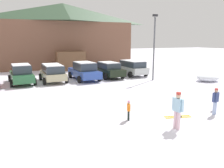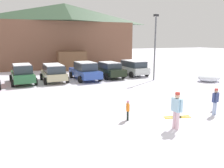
% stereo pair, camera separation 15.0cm
% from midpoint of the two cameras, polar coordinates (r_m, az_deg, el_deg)
% --- Properties ---
extents(ground, '(160.00, 160.00, 0.00)m').
position_cam_midpoint_polar(ground, '(8.87, 25.74, -15.60)').
color(ground, white).
extents(ski_lodge, '(19.10, 9.82, 8.94)m').
position_cam_midpoint_polar(ski_lodge, '(33.17, -12.55, 12.38)').
color(ski_lodge, brown).
rests_on(ski_lodge, ground).
extents(parked_green_coupe, '(2.28, 4.53, 1.76)m').
position_cam_midpoint_polar(parked_green_coupe, '(21.13, -22.79, 2.44)').
color(parked_green_coupe, '#286239').
rests_on(parked_green_coupe, ground).
extents(parked_beige_suv, '(2.23, 4.13, 1.62)m').
position_cam_midpoint_polar(parked_beige_suv, '(21.17, -15.42, 2.96)').
color(parked_beige_suv, tan).
rests_on(parked_beige_suv, ground).
extents(parked_blue_hatchback, '(2.39, 4.82, 1.75)m').
position_cam_midpoint_polar(parked_blue_hatchback, '(21.60, -7.48, 3.43)').
color(parked_blue_hatchback, '#2C499F').
rests_on(parked_blue_hatchback, ground).
extents(parked_black_sedan, '(2.31, 4.76, 1.60)m').
position_cam_midpoint_polar(parked_black_sedan, '(22.89, -1.22, 3.83)').
color(parked_black_sedan, black).
rests_on(parked_black_sedan, ground).
extents(parked_silver_wagon, '(2.25, 4.10, 1.64)m').
position_cam_midpoint_polar(parked_silver_wagon, '(24.16, 5.13, 4.36)').
color(parked_silver_wagon, silver).
rests_on(parked_silver_wagon, ground).
extents(skier_child_in_pink_snowsuit, '(0.33, 0.17, 0.89)m').
position_cam_midpoint_polar(skier_child_in_pink_snowsuit, '(13.50, 25.01, -4.05)').
color(skier_child_in_pink_snowsuit, '#35325B').
rests_on(skier_child_in_pink_snowsuit, ground).
extents(skier_teen_in_navy_coat, '(0.51, 0.28, 1.41)m').
position_cam_midpoint_polar(skier_teen_in_navy_coat, '(12.59, 25.10, -3.76)').
color(skier_teen_in_navy_coat, '#9CB0D2').
rests_on(skier_teen_in_navy_coat, ground).
extents(skier_child_in_orange_jacket, '(0.22, 0.35, 0.99)m').
position_cam_midpoint_polar(skier_child_in_orange_jacket, '(10.68, 3.96, -6.60)').
color(skier_child_in_orange_jacket, black).
rests_on(skier_child_in_orange_jacket, ground).
extents(skier_adult_in_blue_parka, '(0.29, 0.62, 1.67)m').
position_cam_midpoint_polar(skier_adult_in_blue_parka, '(9.93, 16.37, -6.14)').
color(skier_adult_in_blue_parka, beige).
rests_on(skier_adult_in_blue_parka, ground).
extents(pair_of_skis, '(1.40, 0.65, 0.08)m').
position_cam_midpoint_polar(pair_of_skis, '(11.72, 16.50, -8.17)').
color(pair_of_skis, gold).
rests_on(pair_of_skis, ground).
extents(lamp_post, '(0.44, 0.24, 6.17)m').
position_cam_midpoint_polar(lamp_post, '(21.33, 10.75, 10.14)').
color(lamp_post, '#515459').
rests_on(lamp_post, ground).
extents(plowed_snow_pile, '(2.24, 1.79, 0.71)m').
position_cam_midpoint_polar(plowed_snow_pile, '(22.55, 23.60, 1.56)').
color(plowed_snow_pile, white).
rests_on(plowed_snow_pile, ground).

